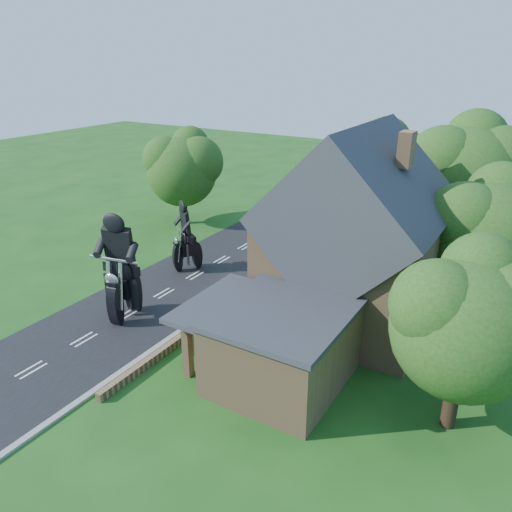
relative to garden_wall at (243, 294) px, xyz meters
The scene contains 19 objects.
ground 6.60m from the garden_wall, 130.70° to the right, with size 120.00×120.00×0.00m, color #194714.
road 6.60m from the garden_wall, 130.70° to the right, with size 7.00×80.00×0.02m, color black.
kerb 5.04m from the garden_wall, 97.41° to the right, with size 0.30×80.00×0.12m, color gray.
garden_wall is the anchor object (origin of this frame).
house 7.52m from the garden_wall, ahead, with size 9.54×8.64×10.24m.
annex 8.19m from the garden_wall, 46.16° to the right, with size 7.05×5.94×3.44m.
tree_annex_side 14.45m from the garden_wall, 20.89° to the right, with size 5.64×5.20×7.48m.
tree_house_right 13.80m from the garden_wall, 16.32° to the left, with size 6.51×6.00×8.40m.
tree_behind_house 16.06m from the garden_wall, 48.43° to the left, with size 7.81×7.20×10.08m.
tree_behind_left 13.88m from the garden_wall, 72.34° to the left, with size 6.94×6.40×9.16m.
tree_far_road 15.13m from the garden_wall, 140.77° to the left, with size 6.08×5.60×7.84m.
shrub_a 6.09m from the garden_wall, 80.54° to the right, with size 0.90×0.90×1.10m, color #173E13.
shrub_b 3.66m from the garden_wall, 74.05° to the right, with size 0.90×0.90×1.10m, color #173E13.
shrub_c 1.46m from the garden_wall, 45.00° to the right, with size 0.90×0.90×1.10m, color #173E13.
shrub_d 4.14m from the garden_wall, 75.96° to the left, with size 0.90×0.90×1.10m, color #173E13.
shrub_e 6.59m from the garden_wall, 81.25° to the left, with size 0.90×0.90×1.10m, color #173E13.
shrub_f 9.06m from the garden_wall, 83.66° to the left, with size 0.90×0.90×1.10m, color #173E13.
motorcycle_lead 6.70m from the garden_wall, 127.81° to the right, with size 0.48×1.91×1.78m, color black, non-canonical shape.
motorcycle_follow 5.49m from the garden_wall, 164.00° to the left, with size 0.38×1.52×1.42m, color black, non-canonical shape.
Camera 1 is at (18.39, -16.85, 13.26)m, focal length 35.00 mm.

